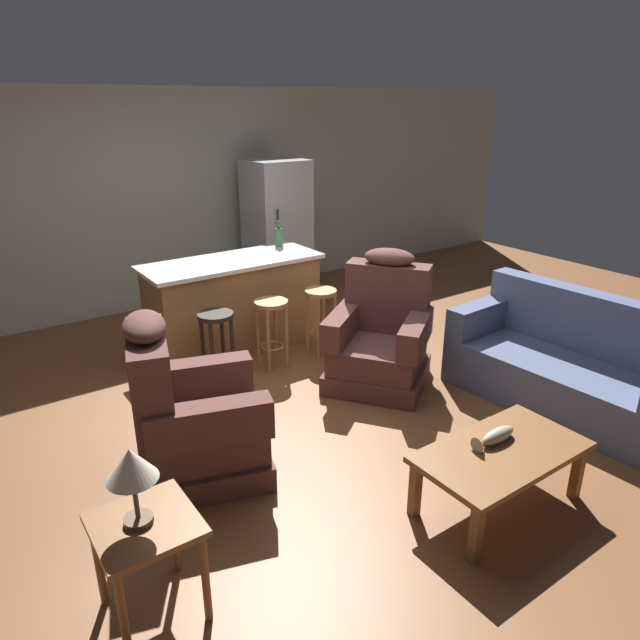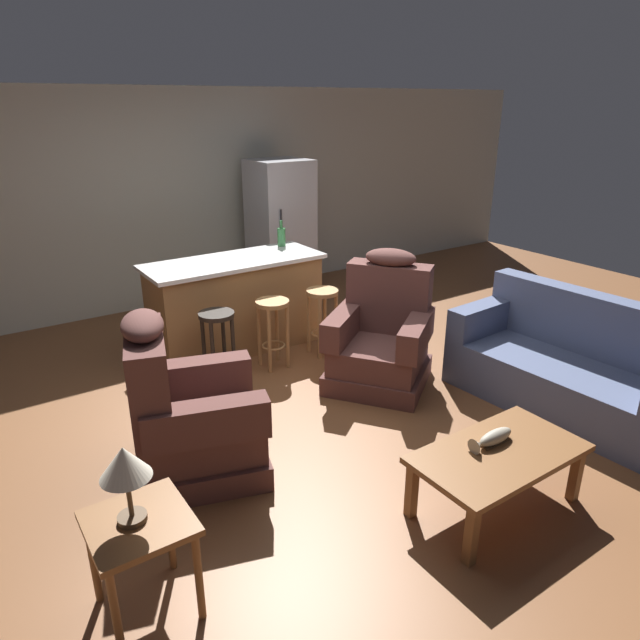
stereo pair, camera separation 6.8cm
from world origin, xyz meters
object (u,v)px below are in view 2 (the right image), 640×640
Objects in this scene: recliner_near_lamp at (187,417)px; bar_stool_right at (322,310)px; refrigerator at (281,230)px; couch at (571,369)px; kitchen_island at (236,304)px; fish_figurine at (492,439)px; bar_stool_left at (218,334)px; table_lamp at (125,466)px; end_table at (141,536)px; coffee_table at (499,459)px; recliner_near_island at (382,338)px; bar_stool_middle at (273,321)px; bottle_tall_green at (281,236)px.

recliner_near_lamp is 1.76× the size of bar_stool_right.
refrigerator reaches higher than recliner_near_lamp.
kitchen_island reaches higher than couch.
fish_figurine is 2.61m from bar_stool_left.
couch is 4.74× the size of table_lamp.
bar_stool_right is at bearing -44.39° from kitchen_island.
fish_figurine is at bearing -10.61° from end_table.
coffee_table is 0.62× the size of refrigerator.
recliner_near_island reaches higher than couch.
refrigerator is at bearing 46.26° from bar_stool_left.
recliner_near_lamp is at bearing 57.41° from end_table.
recliner_near_lamp is at bearing 134.45° from coffee_table.
bar_stool_right is at bearing 80.10° from fish_figurine.
coffee_table is at bearing -99.91° from bar_stool_right.
bar_stool_left is (0.75, 1.12, 0.05)m from recliner_near_lamp.
bar_stool_middle is at bearing -83.46° from kitchen_island.
bottle_tall_green reaches higher than kitchen_island.
bottle_tall_green is at bearing 17.49° from kitchen_island.
kitchen_island is 0.63m from bar_stool_middle.
end_table is 5.06m from refrigerator.
bar_stool_right is (0.44, 2.51, 0.01)m from fish_figurine.
bar_stool_left is at bearing 105.65° from fish_figurine.
end_table is at bearing -123.15° from bar_stool_left.
recliner_near_island is 2.98m from table_lamp.
recliner_near_lamp is 2.14× the size of end_table.
refrigerator is at bearing 51.27° from table_lamp.
bar_stool_left is 1.57m from bottle_tall_green.
bottle_tall_green is at bearing 81.87° from fish_figurine.
end_table is 0.82× the size of bar_stool_middle.
table_lamp is (-2.11, 0.40, 0.41)m from fish_figurine.
coffee_table is at bearing -86.61° from kitchen_island.
recliner_near_lamp is at bearing -125.42° from kitchen_island.
refrigerator is (1.25, 1.20, 0.40)m from kitchen_island.
bar_stool_right is at bearing -92.81° from bottle_tall_green.
bar_stool_middle is at bearing 0.00° from bar_stool_left.
table_lamp reaches higher than coffee_table.
bar_stool_left is at bearing -144.46° from bottle_tall_green.
table_lamp is 0.60× the size of bar_stool_right.
fish_figurine is 4.49m from refrigerator.
bar_stool_left is at bearing 73.42° from recliner_near_lamp.
fish_figurine is 0.50× the size of bar_stool_middle.
kitchen_island is (1.89, 2.75, 0.02)m from end_table.
recliner_near_island is 1.76× the size of bar_stool_middle.
bar_stool_right is at bearing -65.07° from couch.
bar_stool_right is at bearing 40.00° from end_table.
kitchen_island is 1.78m from refrigerator.
bottle_tall_green is (0.48, 3.36, 0.59)m from fish_figurine.
table_lamp is 0.60× the size of bar_stool_left.
table_lamp is at bearing 169.15° from fish_figurine.
coffee_table is at bearing -12.70° from end_table.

